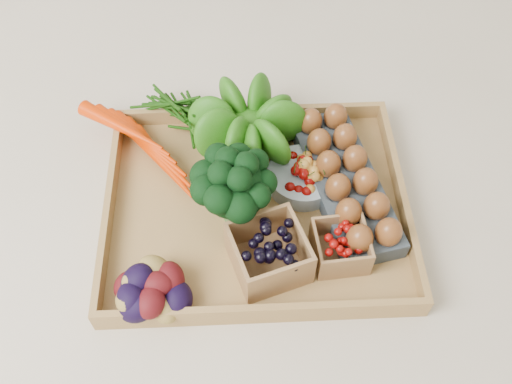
{
  "coord_description": "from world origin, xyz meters",
  "views": [
    {
      "loc": [
        -0.03,
        -0.6,
        0.89
      ],
      "look_at": [
        0.0,
        0.0,
        0.06
      ],
      "focal_mm": 40.0,
      "sensor_mm": 36.0,
      "label": 1
    }
  ],
  "objects_px": {
    "broccoli": "(235,198)",
    "tray": "(256,208)",
    "cherry_bowl": "(303,177)",
    "egg_carton": "(344,184)"
  },
  "relations": [
    {
      "from": "broccoli",
      "to": "tray",
      "type": "bearing_deg",
      "value": 29.33
    },
    {
      "from": "broccoli",
      "to": "cherry_bowl",
      "type": "bearing_deg",
      "value": 28.81
    },
    {
      "from": "broccoli",
      "to": "egg_carton",
      "type": "bearing_deg",
      "value": 14.01
    },
    {
      "from": "tray",
      "to": "egg_carton",
      "type": "relative_size",
      "value": 1.66
    },
    {
      "from": "cherry_bowl",
      "to": "egg_carton",
      "type": "xyz_separation_m",
      "value": [
        0.08,
        -0.02,
        0.0
      ]
    },
    {
      "from": "cherry_bowl",
      "to": "egg_carton",
      "type": "distance_m",
      "value": 0.08
    },
    {
      "from": "broccoli",
      "to": "egg_carton",
      "type": "height_order",
      "value": "broccoli"
    },
    {
      "from": "tray",
      "to": "broccoli",
      "type": "distance_m",
      "value": 0.08
    },
    {
      "from": "broccoli",
      "to": "egg_carton",
      "type": "distance_m",
      "value": 0.22
    },
    {
      "from": "broccoli",
      "to": "egg_carton",
      "type": "xyz_separation_m",
      "value": [
        0.21,
        0.05,
        -0.04
      ]
    }
  ]
}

